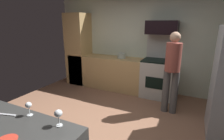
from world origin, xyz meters
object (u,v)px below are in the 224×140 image
microwave (162,27)px  stock_pot (122,56)px  oven_range (158,76)px  person_cook (172,69)px  wine_glass_extra (29,106)px  wine_glass_near (58,114)px

microwave → stock_pot: size_ratio=3.26×
stock_pot → oven_range: bearing=-0.3°
microwave → person_cook: (0.41, -0.82, -0.78)m
microwave → person_cook: size_ratio=0.44×
wine_glass_extra → oven_range: bearing=77.3°
person_cook → microwave: bearing=116.3°
person_cook → wine_glass_near: size_ratio=10.15×
microwave → wine_glass_near: (-0.30, -3.25, -0.70)m
oven_range → microwave: size_ratio=2.11×
person_cook → stock_pot: bearing=152.2°
oven_range → stock_pot: size_ratio=6.90×
microwave → oven_range: bearing=-90.0°
person_cook → stock_pot: (-1.41, 0.74, 0.03)m
stock_pot → wine_glass_near: bearing=-77.6°
microwave → wine_glass_near: microwave is taller
oven_range → wine_glass_extra: (-0.71, -3.16, 0.49)m
microwave → person_cook: bearing=-63.7°
wine_glass_near → person_cook: bearing=73.8°
person_cook → wine_glass_extra: size_ratio=11.13×
microwave → wine_glass_extra: size_ratio=4.93×
person_cook → wine_glass_near: person_cook is taller
oven_range → person_cook: bearing=-61.2°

